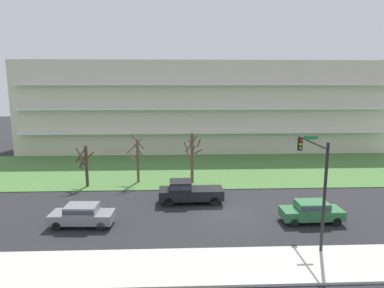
{
  "coord_description": "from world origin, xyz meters",
  "views": [
    {
      "loc": [
        -3.89,
        -25.79,
        10.15
      ],
      "look_at": [
        -2.53,
        6.0,
        4.46
      ],
      "focal_mm": 32.63,
      "sensor_mm": 36.0,
      "label": 1
    }
  ],
  "objects_px": {
    "sedan_green_near_left": "(312,211)",
    "pickup_black_center_left": "(188,191)",
    "sedan_gray_center_right": "(82,214)",
    "traffic_signal_mast": "(315,172)",
    "tree_left": "(137,158)",
    "tree_center": "(192,155)",
    "tree_far_left": "(85,164)"
  },
  "relations": [
    {
      "from": "tree_left",
      "to": "tree_center",
      "type": "relative_size",
      "value": 1.0
    },
    {
      "from": "sedan_gray_center_right",
      "to": "traffic_signal_mast",
      "type": "relative_size",
      "value": 0.66
    },
    {
      "from": "tree_left",
      "to": "pickup_black_center_left",
      "type": "xyz_separation_m",
      "value": [
        4.92,
        -6.25,
        -1.56
      ]
    },
    {
      "from": "tree_center",
      "to": "pickup_black_center_left",
      "type": "relative_size",
      "value": 0.95
    },
    {
      "from": "sedan_gray_center_right",
      "to": "pickup_black_center_left",
      "type": "bearing_deg",
      "value": 32.95
    },
    {
      "from": "tree_far_left",
      "to": "tree_left",
      "type": "bearing_deg",
      "value": 14.64
    },
    {
      "from": "sedan_green_near_left",
      "to": "traffic_signal_mast",
      "type": "distance_m",
      "value": 4.93
    },
    {
      "from": "tree_left",
      "to": "pickup_black_center_left",
      "type": "distance_m",
      "value": 8.11
    },
    {
      "from": "pickup_black_center_left",
      "to": "sedan_gray_center_right",
      "type": "height_order",
      "value": "pickup_black_center_left"
    },
    {
      "from": "tree_left",
      "to": "pickup_black_center_left",
      "type": "relative_size",
      "value": 0.95
    },
    {
      "from": "tree_left",
      "to": "sedan_green_near_left",
      "type": "relative_size",
      "value": 1.17
    },
    {
      "from": "sedan_gray_center_right",
      "to": "tree_far_left",
      "type": "bearing_deg",
      "value": 105.3
    },
    {
      "from": "tree_left",
      "to": "pickup_black_center_left",
      "type": "height_order",
      "value": "tree_left"
    },
    {
      "from": "pickup_black_center_left",
      "to": "sedan_gray_center_right",
      "type": "xyz_separation_m",
      "value": [
        -7.69,
        -4.5,
        -0.14
      ]
    },
    {
      "from": "sedan_green_near_left",
      "to": "pickup_black_center_left",
      "type": "bearing_deg",
      "value": 152.42
    },
    {
      "from": "tree_left",
      "to": "tree_center",
      "type": "height_order",
      "value": "tree_left"
    },
    {
      "from": "tree_left",
      "to": "pickup_black_center_left",
      "type": "bearing_deg",
      "value": -51.79
    },
    {
      "from": "sedan_green_near_left",
      "to": "sedan_gray_center_right",
      "type": "relative_size",
      "value": 0.99
    },
    {
      "from": "sedan_green_near_left",
      "to": "tree_center",
      "type": "bearing_deg",
      "value": 127.71
    },
    {
      "from": "tree_left",
      "to": "sedan_gray_center_right",
      "type": "xyz_separation_m",
      "value": [
        -2.76,
        -10.75,
        -1.71
      ]
    },
    {
      "from": "sedan_green_near_left",
      "to": "traffic_signal_mast",
      "type": "height_order",
      "value": "traffic_signal_mast"
    },
    {
      "from": "tree_center",
      "to": "traffic_signal_mast",
      "type": "relative_size",
      "value": 0.76
    },
    {
      "from": "sedan_green_near_left",
      "to": "pickup_black_center_left",
      "type": "xyz_separation_m",
      "value": [
        -8.87,
        4.5,
        0.14
      ]
    },
    {
      "from": "sedan_gray_center_right",
      "to": "traffic_signal_mast",
      "type": "distance_m",
      "value": 16.12
    },
    {
      "from": "tree_center",
      "to": "sedan_green_near_left",
      "type": "bearing_deg",
      "value": -51.58
    },
    {
      "from": "traffic_signal_mast",
      "to": "sedan_green_near_left",
      "type": "bearing_deg",
      "value": 69.0
    },
    {
      "from": "pickup_black_center_left",
      "to": "tree_far_left",
      "type": "bearing_deg",
      "value": -28.02
    },
    {
      "from": "tree_far_left",
      "to": "sedan_gray_center_right",
      "type": "xyz_separation_m",
      "value": [
        2.13,
        -9.47,
        -1.43
      ]
    },
    {
      "from": "sedan_gray_center_right",
      "to": "traffic_signal_mast",
      "type": "xyz_separation_m",
      "value": [
        15.39,
        -3.05,
        3.7
      ]
    },
    {
      "from": "tree_far_left",
      "to": "tree_left",
      "type": "relative_size",
      "value": 0.8
    },
    {
      "from": "tree_left",
      "to": "traffic_signal_mast",
      "type": "relative_size",
      "value": 0.76
    },
    {
      "from": "tree_far_left",
      "to": "sedan_green_near_left",
      "type": "height_order",
      "value": "tree_far_left"
    }
  ]
}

